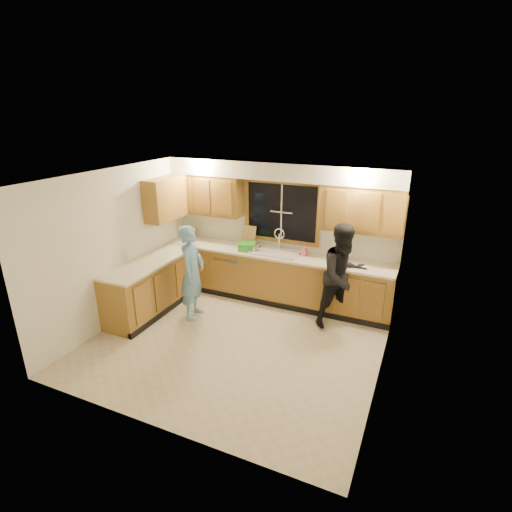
{
  "coord_description": "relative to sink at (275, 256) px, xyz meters",
  "views": [
    {
      "loc": [
        2.42,
        -4.66,
        3.34
      ],
      "look_at": [
        0.05,
        0.65,
        1.19
      ],
      "focal_mm": 28.0,
      "sensor_mm": 36.0,
      "label": 1
    }
  ],
  "objects": [
    {
      "name": "floor",
      "position": [
        0.0,
        -1.6,
        -0.86
      ],
      "size": [
        4.2,
        4.2,
        0.0
      ],
      "primitive_type": "plane",
      "color": "beige",
      "rests_on": "ground"
    },
    {
      "name": "ceiling",
      "position": [
        0.0,
        -1.6,
        1.64
      ],
      "size": [
        4.2,
        4.2,
        0.0
      ],
      "primitive_type": "plane",
      "rotation": [
        3.14,
        0.0,
        0.0
      ],
      "color": "silver"
    },
    {
      "name": "wall_back",
      "position": [
        0.0,
        0.3,
        0.39
      ],
      "size": [
        4.2,
        0.0,
        4.2
      ],
      "primitive_type": "plane",
      "rotation": [
        1.57,
        0.0,
        0.0
      ],
      "color": "white",
      "rests_on": "ground"
    },
    {
      "name": "wall_left",
      "position": [
        -2.1,
        -1.6,
        0.39
      ],
      "size": [
        0.0,
        3.8,
        3.8
      ],
      "primitive_type": "plane",
      "rotation": [
        1.57,
        0.0,
        1.57
      ],
      "color": "white",
      "rests_on": "ground"
    },
    {
      "name": "wall_right",
      "position": [
        2.1,
        -1.6,
        0.39
      ],
      "size": [
        0.0,
        3.8,
        3.8
      ],
      "primitive_type": "plane",
      "rotation": [
        1.57,
        0.0,
        -1.57
      ],
      "color": "white",
      "rests_on": "ground"
    },
    {
      "name": "base_cabinets_back",
      "position": [
        0.0,
        -0.0,
        -0.42
      ],
      "size": [
        4.2,
        0.6,
        0.88
      ],
      "primitive_type": "cube",
      "color": "olive",
      "rests_on": "ground"
    },
    {
      "name": "base_cabinets_left",
      "position": [
        -1.8,
        -1.25,
        -0.42
      ],
      "size": [
        0.6,
        1.9,
        0.88
      ],
      "primitive_type": "cube",
      "color": "olive",
      "rests_on": "ground"
    },
    {
      "name": "countertop_back",
      "position": [
        0.0,
        -0.02,
        0.04
      ],
      "size": [
        4.2,
        0.63,
        0.04
      ],
      "primitive_type": "cube",
      "color": "#EDDFC7",
      "rests_on": "base_cabinets_back"
    },
    {
      "name": "countertop_left",
      "position": [
        -1.79,
        -1.25,
        0.04
      ],
      "size": [
        0.63,
        1.9,
        0.04
      ],
      "primitive_type": "cube",
      "color": "#EDDFC7",
      "rests_on": "base_cabinets_left"
    },
    {
      "name": "upper_cabinets_left",
      "position": [
        -1.43,
        0.13,
        0.96
      ],
      "size": [
        1.35,
        0.33,
        0.75
      ],
      "primitive_type": "cube",
      "color": "olive",
      "rests_on": "wall_back"
    },
    {
      "name": "upper_cabinets_right",
      "position": [
        1.43,
        0.13,
        0.96
      ],
      "size": [
        1.35,
        0.33,
        0.75
      ],
      "primitive_type": "cube",
      "color": "olive",
      "rests_on": "wall_back"
    },
    {
      "name": "upper_cabinets_return",
      "position": [
        -1.94,
        -0.48,
        0.96
      ],
      "size": [
        0.33,
        0.9,
        0.75
      ],
      "primitive_type": "cube",
      "color": "olive",
      "rests_on": "wall_left"
    },
    {
      "name": "soffit",
      "position": [
        0.0,
        0.12,
        1.49
      ],
      "size": [
        4.2,
        0.35,
        0.3
      ],
      "primitive_type": "cube",
      "color": "silver",
      "rests_on": "wall_back"
    },
    {
      "name": "window_frame",
      "position": [
        0.0,
        0.29,
        0.74
      ],
      "size": [
        1.44,
        0.03,
        1.14
      ],
      "color": "black",
      "rests_on": "wall_back"
    },
    {
      "name": "sink",
      "position": [
        0.0,
        0.0,
        0.0
      ],
      "size": [
        0.86,
        0.52,
        0.57
      ],
      "color": "silver",
      "rests_on": "countertop_back"
    },
    {
      "name": "dishwasher",
      "position": [
        -0.85,
        -0.01,
        -0.45
      ],
      "size": [
        0.6,
        0.56,
        0.82
      ],
      "primitive_type": "cube",
      "color": "white",
      "rests_on": "floor"
    },
    {
      "name": "stove",
      "position": [
        -1.8,
        -1.82,
        -0.41
      ],
      "size": [
        0.58,
        0.75,
        0.9
      ],
      "primitive_type": "cube",
      "color": "white",
      "rests_on": "floor"
    },
    {
      "name": "man",
      "position": [
        -1.01,
        -1.15,
        -0.06
      ],
      "size": [
        0.5,
        0.65,
        1.6
      ],
      "primitive_type": "imported",
      "rotation": [
        0.0,
        0.0,
        1.78
      ],
      "color": "#71A9D5",
      "rests_on": "floor"
    },
    {
      "name": "woman",
      "position": [
        1.32,
        -0.41,
        -0.01
      ],
      "size": [
        1.04,
        1.05,
        1.71
      ],
      "primitive_type": "imported",
      "rotation": [
        0.0,
        0.0,
        0.81
      ],
      "color": "black",
      "rests_on": "floor"
    },
    {
      "name": "knife_block",
      "position": [
        -1.81,
        0.13,
        0.16
      ],
      "size": [
        0.14,
        0.14,
        0.2
      ],
      "primitive_type": "cube",
      "rotation": [
        0.0,
        0.0,
        0.74
      ],
      "color": "olive",
      "rests_on": "countertop_back"
    },
    {
      "name": "cutting_board",
      "position": [
        -0.62,
        0.22,
        0.24
      ],
      "size": [
        0.28,
        0.11,
        0.37
      ],
      "primitive_type": "cube",
      "rotation": [
        -0.21,
        0.0,
        -0.06
      ],
      "color": "tan",
      "rests_on": "countertop_back"
    },
    {
      "name": "dish_crate",
      "position": [
        -0.52,
        -0.07,
        0.12
      ],
      "size": [
        0.37,
        0.35,
        0.14
      ],
      "primitive_type": "cube",
      "rotation": [
        0.0,
        0.0,
        0.3
      ],
      "color": "#2E9225",
      "rests_on": "countertop_back"
    },
    {
      "name": "soap_bottle",
      "position": [
        0.51,
        0.08,
        0.15
      ],
      "size": [
        0.11,
        0.11,
        0.19
      ],
      "primitive_type": "imported",
      "rotation": [
        0.0,
        0.0,
        -0.31
      ],
      "color": "#EC597E",
      "rests_on": "countertop_back"
    },
    {
      "name": "bowl",
      "position": [
        1.04,
        0.01,
        0.08
      ],
      "size": [
        0.23,
        0.23,
        0.05
      ],
      "primitive_type": "imported",
      "rotation": [
        0.0,
        0.0,
        0.12
      ],
      "color": "silver",
      "rests_on": "countertop_back"
    },
    {
      "name": "can_left",
      "position": [
        -0.35,
        -0.15,
        0.12
      ],
      "size": [
        0.07,
        0.07,
        0.12
      ],
      "primitive_type": "cylinder",
      "rotation": [
        0.0,
        0.0,
        0.09
      ],
      "color": "beige",
      "rests_on": "countertop_back"
    },
    {
      "name": "can_right",
      "position": [
        -0.25,
        -0.08,
        0.11
      ],
      "size": [
        0.07,
        0.07,
        0.11
      ],
      "primitive_type": "cylinder",
      "rotation": [
        0.0,
        0.0,
        -0.12
      ],
      "color": "beige",
      "rests_on": "countertop_back"
    }
  ]
}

